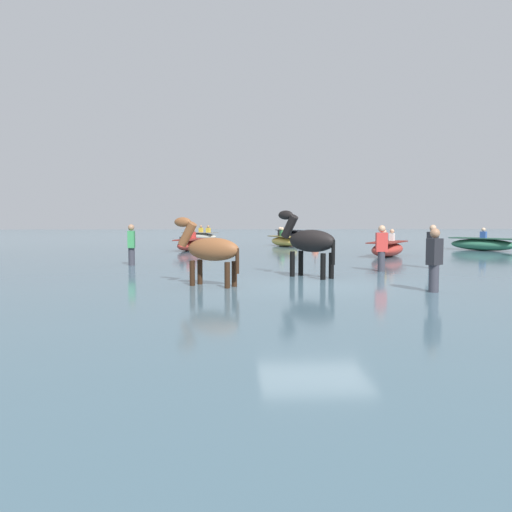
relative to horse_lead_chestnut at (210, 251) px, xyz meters
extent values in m
plane|color=#666051|center=(2.36, 0.04, -1.10)|extent=(120.00, 120.00, 0.00)
cube|color=#476675|center=(2.36, 10.04, -0.94)|extent=(90.00, 90.00, 0.31)
ellipsoid|color=brown|center=(0.06, -0.04, 0.05)|extent=(1.35, 1.04, 0.52)
cylinder|color=black|center=(-0.41, 0.06, -0.66)|extent=(0.12, 0.12, 0.88)
cylinder|color=black|center=(-0.25, 0.33, -0.66)|extent=(0.12, 0.12, 0.88)
cylinder|color=black|center=(0.38, -0.40, -0.66)|extent=(0.12, 0.12, 0.88)
cylinder|color=black|center=(0.53, -0.13, -0.66)|extent=(0.12, 0.12, 0.88)
cylinder|color=brown|center=(-0.53, 0.31, 0.37)|extent=(0.52, 0.42, 0.60)
ellipsoid|color=brown|center=(-0.64, 0.37, 0.65)|extent=(0.48, 0.38, 0.22)
cylinder|color=black|center=(0.60, -0.35, -0.19)|extent=(0.08, 0.08, 0.56)
ellipsoid|color=black|center=(2.52, 1.49, 0.16)|extent=(1.32, 1.39, 0.57)
cylinder|color=black|center=(2.06, 1.75, -0.61)|extent=(0.13, 0.13, 0.97)
cylinder|color=black|center=(2.32, 1.98, -0.61)|extent=(0.13, 0.13, 0.97)
cylinder|color=black|center=(2.73, 1.01, -0.61)|extent=(0.13, 0.13, 0.97)
cylinder|color=black|center=(2.99, 1.24, -0.61)|extent=(0.13, 0.13, 0.97)
cylinder|color=black|center=(2.02, 2.05, 0.52)|extent=(0.52, 0.54, 0.65)
ellipsoid|color=black|center=(1.93, 2.16, 0.81)|extent=(0.48, 0.50, 0.24)
cylinder|color=black|center=(2.98, 0.99, -0.11)|extent=(0.09, 0.09, 0.61)
ellipsoid|color=gold|center=(3.37, 15.68, -0.53)|extent=(1.71, 2.73, 0.50)
cube|color=olive|center=(3.37, 15.68, -0.27)|extent=(1.64, 2.62, 0.04)
cube|color=black|center=(3.78, 14.52, -0.20)|extent=(0.19, 0.17, 0.18)
cube|color=#232328|center=(3.22, 16.39, -0.10)|extent=(0.26, 0.31, 0.30)
sphere|color=beige|center=(3.22, 16.39, 0.14)|extent=(0.18, 0.18, 0.18)
cube|color=#388E51|center=(3.25, 15.64, -0.10)|extent=(0.26, 0.31, 0.30)
sphere|color=beige|center=(3.25, 15.64, 0.14)|extent=(0.18, 0.18, 0.18)
ellipsoid|color=black|center=(4.78, 23.96, -0.48)|extent=(2.13, 3.61, 0.61)
cube|color=black|center=(4.78, 23.96, -0.15)|extent=(2.04, 3.47, 0.04)
cube|color=black|center=(4.27, 25.53, -0.08)|extent=(0.19, 0.16, 0.18)
cube|color=red|center=(4.71, 23.94, 0.02)|extent=(0.25, 0.30, 0.30)
sphere|color=beige|center=(4.71, 23.94, 0.26)|extent=(0.18, 0.18, 0.18)
ellipsoid|color=#337556|center=(12.20, 11.73, -0.51)|extent=(2.71, 2.93, 0.54)
cube|color=#1E4634|center=(12.20, 11.73, -0.22)|extent=(2.60, 2.81, 0.04)
cube|color=#3356A8|center=(12.21, 11.74, -0.05)|extent=(0.31, 0.31, 0.30)
sphere|color=beige|center=(12.21, 11.74, 0.19)|extent=(0.18, 0.18, 0.18)
ellipsoid|color=#BC382D|center=(-1.39, 12.46, -0.53)|extent=(1.42, 2.74, 0.50)
cube|color=maroon|center=(-1.39, 12.46, -0.27)|extent=(1.36, 2.63, 0.04)
cube|color=black|center=(-1.65, 11.24, -0.20)|extent=(0.18, 0.15, 0.18)
cube|color=red|center=(-1.25, 13.18, -0.10)|extent=(0.23, 0.29, 0.30)
sphere|color=tan|center=(-1.25, 13.18, 0.14)|extent=(0.18, 0.18, 0.18)
cube|color=red|center=(-1.42, 12.47, -0.10)|extent=(0.23, 0.29, 0.30)
sphere|color=tan|center=(-1.42, 12.47, 0.14)|extent=(0.18, 0.18, 0.18)
ellipsoid|color=#B2AD9E|center=(-1.48, 22.96, -0.53)|extent=(2.62, 2.09, 0.50)
cube|color=slate|center=(-1.48, 22.96, -0.27)|extent=(2.51, 2.01, 0.04)
cube|color=gold|center=(-0.92, 22.54, -0.10)|extent=(0.32, 0.29, 0.30)
sphere|color=#A37556|center=(-0.92, 22.54, 0.14)|extent=(0.18, 0.18, 0.18)
cube|color=gold|center=(-1.43, 23.05, -0.10)|extent=(0.32, 0.29, 0.30)
sphere|color=#A37556|center=(-1.43, 23.05, 0.14)|extent=(0.18, 0.18, 0.18)
cube|color=#3356A8|center=(-2.11, 23.28, -0.10)|extent=(0.32, 0.29, 0.30)
sphere|color=#A37556|center=(-2.11, 23.28, 0.14)|extent=(0.18, 0.18, 0.18)
ellipsoid|color=#BC382D|center=(6.67, 8.42, -0.51)|extent=(2.32, 2.83, 0.55)
cube|color=maroon|center=(6.67, 8.42, -0.22)|extent=(2.22, 2.71, 0.04)
cube|color=white|center=(7.05, 9.08, -0.05)|extent=(0.29, 0.32, 0.30)
sphere|color=tan|center=(7.05, 9.08, 0.19)|extent=(0.18, 0.18, 0.18)
cube|color=red|center=(6.55, 8.50, -0.05)|extent=(0.29, 0.32, 0.30)
sphere|color=#A37556|center=(6.55, 8.50, 0.19)|extent=(0.18, 0.18, 0.18)
cube|color=gold|center=(6.31, 7.74, -0.05)|extent=(0.29, 0.32, 0.30)
sphere|color=tan|center=(6.31, 7.74, 0.19)|extent=(0.18, 0.18, 0.18)
cylinder|color=#383842|center=(4.75, 2.85, -0.66)|extent=(0.20, 0.20, 0.88)
cube|color=red|center=(4.75, 2.85, 0.05)|extent=(0.34, 0.24, 0.54)
sphere|color=tan|center=(4.75, 2.85, 0.43)|extent=(0.20, 0.20, 0.20)
cylinder|color=#383842|center=(-2.69, 5.10, -0.66)|extent=(0.20, 0.20, 0.88)
cube|color=#388E51|center=(-2.69, 5.10, 0.05)|extent=(0.21, 0.33, 0.54)
sphere|color=#A37556|center=(-2.69, 5.10, 0.43)|extent=(0.20, 0.20, 0.20)
cylinder|color=#383842|center=(4.62, -1.21, -0.66)|extent=(0.20, 0.20, 0.88)
cube|color=#232328|center=(4.62, -1.21, 0.05)|extent=(0.38, 0.35, 0.54)
sphere|color=#A37556|center=(4.62, -1.21, 0.43)|extent=(0.20, 0.20, 0.20)
cylinder|color=#383842|center=(6.53, 3.62, -0.66)|extent=(0.20, 0.20, 0.88)
cube|color=#232328|center=(6.53, 3.62, 0.05)|extent=(0.38, 0.34, 0.54)
sphere|color=tan|center=(6.53, 3.62, 0.43)|extent=(0.20, 0.20, 0.20)
sphere|color=#E54C1E|center=(4.69, 13.70, -0.60)|extent=(0.37, 0.37, 0.37)
cylinder|color=black|center=(4.69, 13.70, -0.17)|extent=(0.04, 0.04, 0.48)
camera|label=1|loc=(0.40, -11.52, 0.76)|focal=36.20mm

